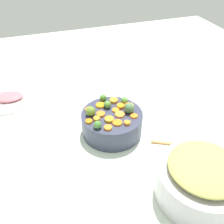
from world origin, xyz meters
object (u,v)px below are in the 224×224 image
object	(u,v)px
serving_bowl_carrots	(112,123)
metal_pot	(200,183)
wooden_spoon	(201,147)
ham_plate	(8,100)

from	to	relation	value
serving_bowl_carrots	metal_pot	size ratio (longest dim) A/B	0.90
wooden_spoon	ham_plate	xyz separation A→B (m)	(-0.57, -0.71, 0.00)
wooden_spoon	ham_plate	size ratio (longest dim) A/B	1.09
metal_pot	ham_plate	distance (m)	0.95
metal_pot	wooden_spoon	bearing A→B (deg)	142.53
wooden_spoon	ham_plate	distance (m)	0.91
metal_pot	wooden_spoon	size ratio (longest dim) A/B	1.09
serving_bowl_carrots	ham_plate	bearing A→B (deg)	-132.04
metal_pot	ham_plate	size ratio (longest dim) A/B	1.19
serving_bowl_carrots	wooden_spoon	distance (m)	0.36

